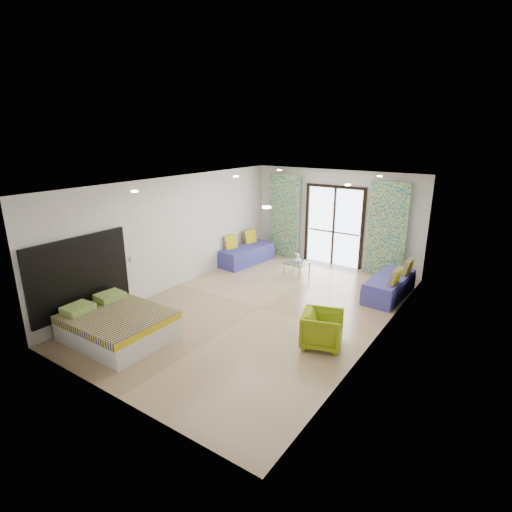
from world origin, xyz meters
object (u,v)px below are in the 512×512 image
Objects in this scene: bed at (117,325)px; daybed_left at (246,254)px; armchair at (322,327)px; coffee_table at (297,264)px; daybed_right at (390,286)px.

daybed_left reaches higher than bed.
bed is at bearing 102.37° from armchair.
bed is 0.99× the size of daybed_left.
daybed_left is at bearing 175.81° from coffee_table.
daybed_right is 2.52× the size of armchair.
daybed_right reaches higher than coffee_table.
daybed_right reaches higher than armchair.
daybed_right is 2.48m from coffee_table.
bed is 5.03m from daybed_left.
armchair is (2.14, -2.98, 0.03)m from coffee_table.
daybed_right is (4.23, -0.17, -0.00)m from daybed_left.
daybed_left is 1.76m from coffee_table.
bed is 2.85× the size of coffee_table.
coffee_table is (-2.47, 0.04, 0.06)m from daybed_right.
daybed_left is 4.24m from daybed_right.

